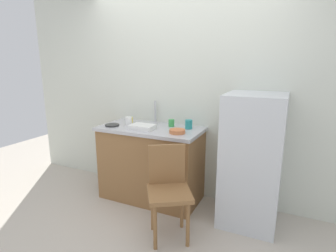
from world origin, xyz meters
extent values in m
plane|color=#BCB2A3|center=(0.00, 0.00, 0.00)|extent=(8.00, 8.00, 0.00)
cube|color=silver|center=(0.00, 1.00, 1.31)|extent=(4.80, 0.10, 2.62)
cube|color=olive|center=(-0.30, 0.65, 0.44)|extent=(1.19, 0.60, 0.87)
cube|color=#B7B7BC|center=(-0.30, 0.65, 0.89)|extent=(1.23, 0.64, 0.04)
cylinder|color=#B7B7BC|center=(-0.37, 0.90, 1.05)|extent=(0.02, 0.02, 0.28)
cube|color=silver|center=(0.89, 0.64, 0.69)|extent=(0.57, 0.62, 1.37)
cylinder|color=olive|center=(0.20, -0.20, 0.23)|extent=(0.04, 0.04, 0.45)
cylinder|color=olive|center=(0.45, -0.04, 0.23)|extent=(0.04, 0.04, 0.45)
cylinder|color=olive|center=(0.04, 0.05, 0.23)|extent=(0.04, 0.04, 0.45)
cylinder|color=olive|center=(0.29, 0.21, 0.23)|extent=(0.04, 0.04, 0.45)
cube|color=olive|center=(0.25, 0.00, 0.47)|extent=(0.55, 0.55, 0.04)
cube|color=olive|center=(0.15, 0.16, 0.69)|extent=(0.32, 0.22, 0.40)
cube|color=white|center=(-0.34, 0.53, 0.94)|extent=(0.28, 0.20, 0.05)
cylinder|color=#C67042|center=(0.10, 0.52, 0.93)|extent=(0.17, 0.17, 0.04)
cylinder|color=#2D2D2D|center=(-0.76, 0.51, 0.92)|extent=(0.17, 0.17, 0.02)
cylinder|color=yellow|center=(-0.66, 0.77, 0.95)|extent=(0.06, 0.06, 0.07)
cylinder|color=white|center=(-0.58, 0.60, 0.97)|extent=(0.08, 0.08, 0.11)
cylinder|color=teal|center=(0.14, 0.77, 0.96)|extent=(0.08, 0.08, 0.11)
cylinder|color=green|center=(-0.09, 0.79, 0.95)|extent=(0.07, 0.07, 0.09)
camera|label=1|loc=(1.21, -2.10, 1.67)|focal=28.77mm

